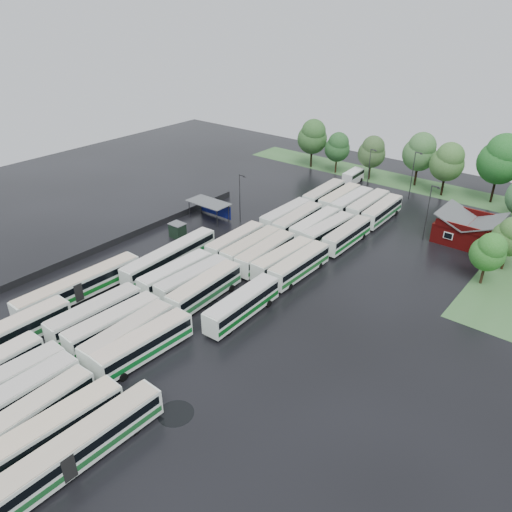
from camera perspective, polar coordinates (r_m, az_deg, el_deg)
The scene contains 54 objects.
ground at distance 71.22m, azimuth -7.37°, elevation -4.82°, with size 160.00×160.00×0.00m, color black.
brick_building at distance 93.10m, azimuth 23.07°, elevation 2.56°, with size 10.07×8.60×5.39m.
wash_shed at distance 94.57m, azimuth -5.26°, elevation 5.91°, with size 8.20×4.20×3.58m.
utility_hut at distance 88.62m, azimuth -8.96°, elevation 2.93°, with size 2.70×2.20×2.62m.
grass_strip_north at distance 119.76m, azimuth 16.26°, elevation 8.17°, with size 80.00×10.00×0.01m, color #396732.
west_fence at distance 90.57m, azimuth -13.64°, elevation 2.52°, with size 0.10×50.00×1.20m, color #2D2D30.
bus_r0c1 at distance 60.16m, azimuth -26.47°, elevation -12.81°, with size 3.03×12.31×3.40m.
bus_r0c2 at distance 57.72m, azimuth -25.45°, elevation -14.38°, with size 2.76×12.65×3.52m.
bus_r0c3 at distance 55.46m, azimuth -23.86°, elevation -16.06°, with size 3.10×12.25×3.38m.
bus_r0c4 at distance 53.09m, azimuth -21.62°, elevation -17.71°, with size 3.29×12.87×3.55m.
bus_r1c0 at distance 67.08m, azimuth -17.90°, elevation -6.39°, with size 3.03×12.78×3.54m.
bus_r1c1 at distance 64.61m, azimuth -15.99°, elevation -7.53°, with size 3.24×12.75×3.52m.
bus_r1c2 at distance 62.28m, azimuth -14.40°, elevation -8.78°, with size 3.19×12.69×3.50m.
bus_r1c3 at distance 60.40m, azimuth -12.68°, elevation -9.83°, with size 3.24×12.81×3.54m.
bus_r2c0 at distance 73.65m, azimuth -9.14°, elevation -2.06°, with size 2.91×12.35×3.42m.
bus_r2c1 at distance 71.85m, azimuth -7.22°, elevation -2.74°, with size 3.08×12.33×3.41m.
bus_r2c2 at distance 69.50m, azimuth -5.85°, elevation -3.72°, with size 3.34×12.92×3.56m.
bus_r2c4 at distance 65.77m, azimuth -1.58°, elevation -5.57°, with size 3.07×12.90×3.57m.
bus_r3c0 at distance 82.09m, azimuth -2.35°, elevation 1.60°, with size 2.98×12.36×3.42m.
bus_r3c1 at distance 80.08m, azimuth -0.53°, elevation 0.95°, with size 2.92×12.64×3.51m.
bus_r3c2 at distance 78.36m, azimuth 1.10°, elevation 0.31°, with size 3.18×12.76×3.53m.
bus_r3c3 at distance 76.82m, azimuth 3.10°, elevation -0.37°, with size 3.09×12.46×3.44m.
bus_r3c4 at distance 75.32m, azimuth 4.99°, elevation -1.03°, with size 2.73×12.55×3.49m.
bus_r4c0 at distance 92.07m, azimuth 3.46°, elevation 4.63°, with size 2.75×12.60×3.50m.
bus_r4c1 at distance 90.07m, azimuth 4.80°, elevation 4.04°, with size 3.23×12.79×3.53m.
bus_r4c2 at distance 88.54m, azimuth 6.75°, elevation 3.48°, with size 2.82×12.50×3.47m.
bus_r4c3 at distance 87.00m, azimuth 8.25°, elevation 2.90°, with size 3.19×12.36×3.41m.
bus_r4c4 at distance 85.79m, azimuth 10.36°, elevation 2.35°, with size 2.74×12.29×3.41m.
bus_r5c0 at distance 102.66m, azimuth 7.80°, elevation 6.95°, with size 3.31×12.93×3.57m.
bus_r5c1 at distance 101.10m, azimuth 9.55°, elevation 6.46°, with size 2.97×12.56×3.48m.
bus_r5c2 at distance 99.78m, azimuth 10.92°, elevation 6.03°, with size 2.70×12.34×3.43m.
bus_r5c3 at distance 98.50m, azimuth 12.67°, elevation 5.60°, with size 2.90×12.85×3.57m.
bus_r5c4 at distance 96.89m, azimuth 14.21°, elevation 5.00°, with size 3.03×12.51×3.46m.
artic_bus_west_b at distance 78.72m, azimuth -9.79°, elevation -0.04°, with size 3.40×18.28×3.37m.
artic_bus_west_c at distance 73.87m, azimuth -19.54°, elevation -3.32°, with size 3.12×18.80×3.48m.
artic_bus_east at distance 50.45m, azimuth -20.47°, elevation -20.41°, with size 3.10×18.98×3.51m.
minibus at distance 115.85m, azimuth 11.04°, elevation 8.94°, with size 2.81×6.62×2.83m.
tree_north_0 at distance 123.92m, azimuth 6.50°, elevation 13.43°, with size 7.15×7.15×11.85m.
tree_north_1 at distance 120.72m, azimuth 9.31°, elevation 12.21°, with size 5.92×5.92×9.80m.
tree_north_2 at distance 117.28m, azimuth 13.13°, elevation 11.55°, with size 6.20×6.20×10.28m.
tree_north_3 at distance 115.91m, azimuth 18.26°, elevation 11.28°, with size 7.26×7.26×12.03m.
tree_north_4 at distance 111.60m, azimuth 21.08°, elevation 10.04°, with size 6.98×6.98×11.55m.
tree_north_5 at distance 111.15m, azimuth 26.24°, elevation 9.94°, with size 8.66×8.66×14.35m.
tree_east_0 at distance 78.84m, azimuth 25.09°, elevation 0.46°, with size 5.04×5.04×8.36m.
tree_east_1 at distance 84.34m, azimuth 27.14°, elevation 2.04°, with size 5.42×5.42×8.98m.
lamp_post_ne at distance 89.66m, azimuth 19.14°, elevation 5.11°, with size 1.54×0.30×9.99m.
lamp_post_nw at distance 91.74m, azimuth -1.81°, elevation 6.97°, with size 1.45×0.28×9.43m.
lamp_post_back_w at distance 110.44m, azimuth 12.86°, elevation 9.90°, with size 1.42×0.28×9.23m.
lamp_post_back_e at distance 107.67m, azimuth 17.53°, elevation 9.11°, with size 1.55×0.30×10.08m.
puddle_0 at distance 62.75m, azimuth -21.31°, elevation -11.92°, with size 3.68×3.68×0.01m, color black.
puddle_1 at distance 55.89m, azimuth -15.19°, elevation -16.50°, with size 2.69×2.69×0.01m, color black.
puddle_2 at distance 77.30m, azimuth -10.17°, elevation -2.22°, with size 8.22×8.22×0.01m, color black.
puddle_3 at distance 69.70m, azimuth -5.33°, elevation -5.50°, with size 2.90×2.90×0.01m, color black.
puddle_4 at distance 54.27m, azimuth -9.16°, elevation -17.34°, with size 3.81×3.81×0.01m, color black.
Camera 1 is at (44.41, -40.47, 38.23)m, focal length 35.00 mm.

